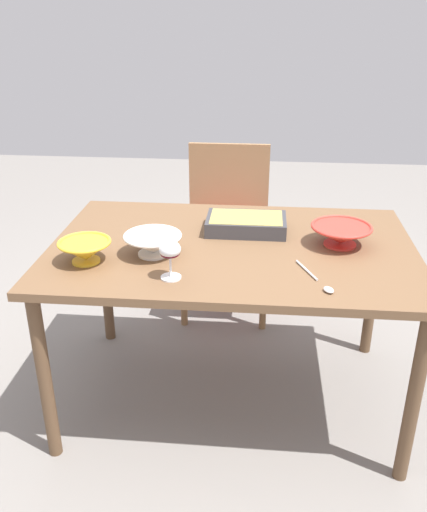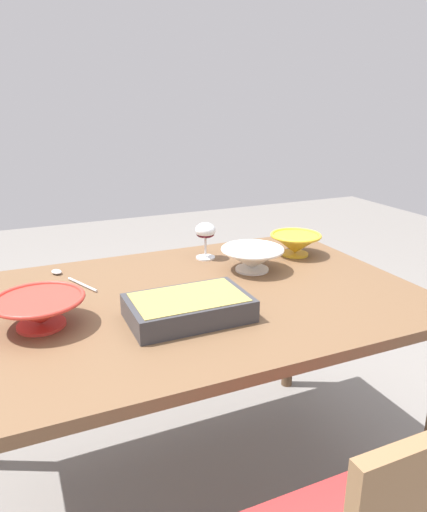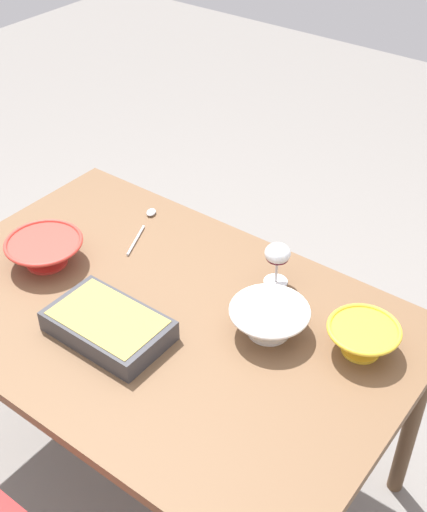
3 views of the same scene
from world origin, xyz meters
name	(u,v)px [view 2 (image 2 of 3)]	position (x,y,z in m)	size (l,w,h in m)	color
ground_plane	(190,487)	(0.00, 0.00, 0.00)	(8.00, 8.00, 0.00)	gray
dining_table	(186,317)	(0.00, 0.00, 0.66)	(1.42, 0.92, 0.73)	brown
wine_glass	(205,233)	(0.19, 0.30, 0.83)	(0.08, 0.08, 0.14)	white
casserole_dish	(189,306)	(-0.05, -0.15, 0.77)	(0.32, 0.20, 0.06)	#38383D
mixing_bowl	(40,310)	(-0.42, -0.04, 0.78)	(0.24, 0.24, 0.08)	red
small_bowl	(252,258)	(0.29, 0.12, 0.78)	(0.22, 0.22, 0.08)	white
serving_bowl	(296,243)	(0.52, 0.20, 0.78)	(0.19, 0.19, 0.08)	yellow
serving_spoon	(65,276)	(-0.31, 0.30, 0.74)	(0.12, 0.25, 0.01)	silver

